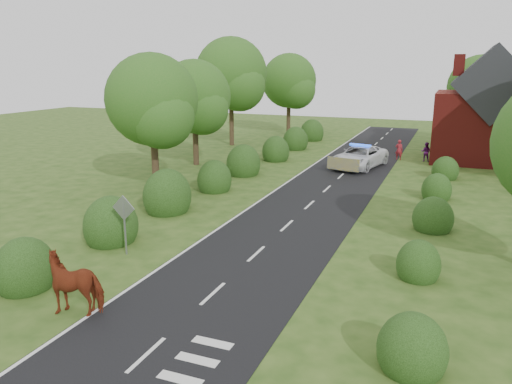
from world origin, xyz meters
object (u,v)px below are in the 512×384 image
at_px(pedestrian_purple, 426,152).
at_px(road_sign, 124,216).
at_px(cow, 77,286).
at_px(pedestrian_red, 399,150).
at_px(police_van, 360,157).

bearing_deg(pedestrian_purple, road_sign, 74.78).
xyz_separation_m(road_sign, cow, (1.51, -4.58, -0.84)).
xyz_separation_m(road_sign, pedestrian_purple, (10.13, 26.11, -0.87)).
height_order(road_sign, pedestrian_purple, road_sign).
distance_m(road_sign, pedestrian_red, 27.25).
bearing_deg(cow, pedestrian_purple, 146.91).
xyz_separation_m(police_van, pedestrian_purple, (4.52, 4.49, -0.04)).
relative_size(cow, pedestrian_red, 1.38).
bearing_deg(road_sign, cow, -71.79).
distance_m(police_van, pedestrian_purple, 6.37).
bearing_deg(road_sign, pedestrian_purple, 68.79).
relative_size(road_sign, pedestrian_purple, 1.62).
bearing_deg(pedestrian_purple, pedestrian_red, 8.28).
relative_size(police_van, pedestrian_red, 3.84).
height_order(cow, police_van, police_van).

